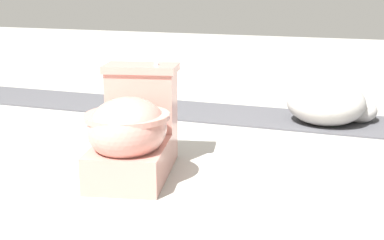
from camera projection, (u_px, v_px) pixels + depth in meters
ground_plane at (117, 178)px, 2.55m from camera, size 14.00×14.00×0.00m
gravel_strip at (276, 118)px, 3.64m from camera, size 0.56×8.00×0.01m
toilet at (133, 131)px, 2.54m from camera, size 0.70×0.50×0.52m
boulder_near at (326, 103)px, 3.47m from camera, size 0.57×0.59×0.29m
boulder_far at (357, 110)px, 3.55m from camera, size 0.37×0.34×0.16m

